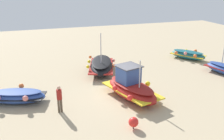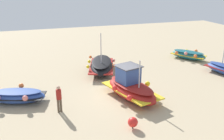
{
  "view_description": "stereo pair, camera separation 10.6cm",
  "coord_description": "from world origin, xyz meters",
  "px_view_note": "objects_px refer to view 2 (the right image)",
  "views": [
    {
      "loc": [
        5.69,
        14.94,
        7.61
      ],
      "look_at": [
        -0.27,
        -2.93,
        0.9
      ],
      "focal_mm": 40.26,
      "sensor_mm": 36.0,
      "label": 1
    },
    {
      "loc": [
        5.59,
        14.97,
        7.61
      ],
      "look_at": [
        -0.27,
        -2.93,
        0.9
      ],
      "focal_mm": 40.26,
      "sensor_mm": 36.0,
      "label": 2
    }
  ],
  "objects_px": {
    "person_walking": "(59,97)",
    "fishing_boat_3": "(17,96)",
    "fishing_boat_0": "(188,55)",
    "fishing_boat_5": "(131,88)",
    "mooring_buoy_0": "(133,122)",
    "fishing_boat_1": "(102,66)"
  },
  "relations": [
    {
      "from": "fishing_boat_5",
      "to": "mooring_buoy_0",
      "type": "distance_m",
      "value": 3.89
    },
    {
      "from": "person_walking",
      "to": "mooring_buoy_0",
      "type": "relative_size",
      "value": 2.6
    },
    {
      "from": "fishing_boat_3",
      "to": "fishing_boat_5",
      "type": "distance_m",
      "value": 7.59
    },
    {
      "from": "fishing_boat_5",
      "to": "person_walking",
      "type": "xyz_separation_m",
      "value": [
        4.89,
        0.55,
        0.27
      ]
    },
    {
      "from": "fishing_boat_0",
      "to": "mooring_buoy_0",
      "type": "bearing_deg",
      "value": 99.89
    },
    {
      "from": "person_walking",
      "to": "fishing_boat_3",
      "type": "bearing_deg",
      "value": 40.01
    },
    {
      "from": "fishing_boat_5",
      "to": "mooring_buoy_0",
      "type": "relative_size",
      "value": 7.43
    },
    {
      "from": "fishing_boat_1",
      "to": "person_walking",
      "type": "bearing_deg",
      "value": 162.28
    },
    {
      "from": "fishing_boat_0",
      "to": "fishing_boat_1",
      "type": "relative_size",
      "value": 0.72
    },
    {
      "from": "fishing_boat_3",
      "to": "person_walking",
      "type": "bearing_deg",
      "value": 156.83
    },
    {
      "from": "fishing_boat_3",
      "to": "mooring_buoy_0",
      "type": "height_order",
      "value": "fishing_boat_3"
    },
    {
      "from": "fishing_boat_1",
      "to": "person_walking",
      "type": "height_order",
      "value": "fishing_boat_1"
    },
    {
      "from": "fishing_boat_1",
      "to": "fishing_boat_5",
      "type": "relative_size",
      "value": 1.01
    },
    {
      "from": "fishing_boat_0",
      "to": "fishing_boat_1",
      "type": "distance_m",
      "value": 9.6
    },
    {
      "from": "fishing_boat_3",
      "to": "mooring_buoy_0",
      "type": "distance_m",
      "value": 8.03
    },
    {
      "from": "fishing_boat_5",
      "to": "fishing_boat_1",
      "type": "bearing_deg",
      "value": -10.89
    },
    {
      "from": "mooring_buoy_0",
      "to": "fishing_boat_1",
      "type": "bearing_deg",
      "value": -95.31
    },
    {
      "from": "fishing_boat_3",
      "to": "fishing_boat_1",
      "type": "bearing_deg",
      "value": -132.45
    },
    {
      "from": "fishing_boat_0",
      "to": "fishing_boat_5",
      "type": "bearing_deg",
      "value": 91.4
    },
    {
      "from": "fishing_boat_0",
      "to": "fishing_boat_3",
      "type": "xyz_separation_m",
      "value": [
        16.43,
        4.88,
        -0.0
      ]
    },
    {
      "from": "fishing_boat_1",
      "to": "fishing_boat_0",
      "type": "bearing_deg",
      "value": -65.73
    },
    {
      "from": "fishing_boat_0",
      "to": "fishing_boat_5",
      "type": "relative_size",
      "value": 0.73
    }
  ]
}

